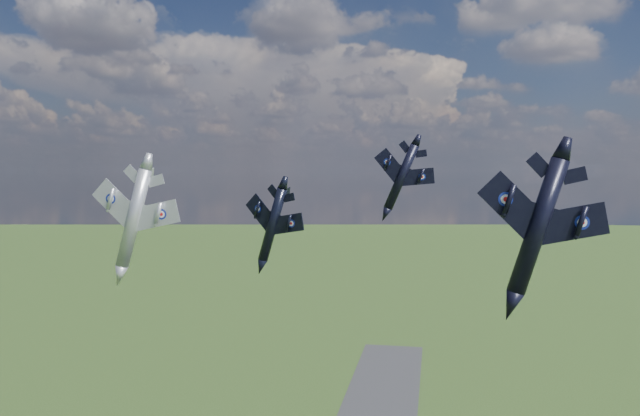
% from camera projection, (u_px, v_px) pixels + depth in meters
% --- Properties ---
extents(jet_lead_navy, '(13.11, 15.13, 5.37)m').
position_uv_depth(jet_lead_navy, '(273.00, 224.00, 75.59)').
color(jet_lead_navy, black).
extents(jet_right_navy, '(11.47, 14.90, 5.84)m').
position_uv_depth(jet_right_navy, '(538.00, 226.00, 46.25)').
color(jet_right_navy, black).
extents(jet_high_navy, '(10.84, 14.21, 6.44)m').
position_uv_depth(jet_high_navy, '(401.00, 177.00, 90.62)').
color(jet_high_navy, black).
extents(jet_left_silver, '(12.77, 16.90, 6.52)m').
position_uv_depth(jet_left_silver, '(134.00, 218.00, 74.44)').
color(jet_left_silver, '#AFB0BA').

